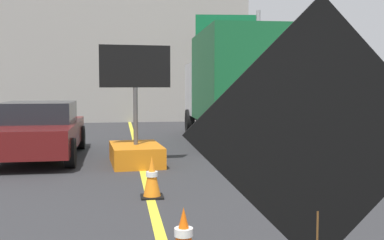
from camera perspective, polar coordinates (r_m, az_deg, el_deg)
lane_center_stripe at (r=5.91m, az=-4.05°, el=-13.42°), size 0.14×36.00×0.01m
roadwork_sign at (r=2.87m, az=15.19°, el=-2.49°), size 1.63×0.07×2.33m
arrow_board_trailer at (r=10.68m, az=-6.91°, el=-2.84°), size 1.60×1.88×2.70m
box_truck at (r=14.97m, az=4.94°, el=4.42°), size 2.59×6.93×3.41m
pickup_car at (r=12.11m, az=-18.33°, el=-1.16°), size 2.07×4.61×1.38m
highway_guide_sign at (r=20.29m, az=5.91°, el=8.85°), size 2.78×0.39×5.00m
far_building_block at (r=28.00m, az=-14.29°, el=10.81°), size 17.88×9.97×10.09m
traffic_cone_near_sign at (r=4.79m, az=-1.03°, el=-14.13°), size 0.36×0.36×0.59m
traffic_cone_mid_lane at (r=7.52m, az=-4.94°, el=-7.01°), size 0.36×0.36×0.67m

